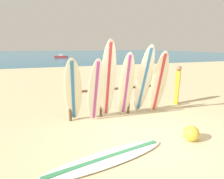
{
  "coord_description": "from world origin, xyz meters",
  "views": [
    {
      "loc": [
        -2.37,
        -3.7,
        2.3
      ],
      "look_at": [
        -0.26,
        2.19,
        0.83
      ],
      "focal_mm": 29.64,
      "sensor_mm": 36.0,
      "label": 1
    }
  ],
  "objects_px": {
    "surfboard_lying_on_sand": "(107,158)",
    "surfboard_leaning_center_right": "(144,81)",
    "surfboard_rack": "(115,96)",
    "beach_ball": "(191,133)",
    "small_boat_offshore": "(61,56)",
    "beachgoer_standing": "(178,83)",
    "surfboard_leaning_far_left": "(73,91)",
    "surfboard_leaning_right": "(159,83)",
    "surfboard_leaning_center_left": "(108,81)",
    "surfboard_leaning_center": "(126,86)",
    "surfboard_leaning_left": "(96,91)"
  },
  "relations": [
    {
      "from": "surfboard_leaning_center",
      "to": "surfboard_leaning_center_right",
      "type": "distance_m",
      "value": 0.63
    },
    {
      "from": "surfboard_leaning_right",
      "to": "beachgoer_standing",
      "type": "height_order",
      "value": "surfboard_leaning_right"
    },
    {
      "from": "surfboard_leaning_far_left",
      "to": "beachgoer_standing",
      "type": "xyz_separation_m",
      "value": [
        4.22,
        0.59,
        -0.15
      ]
    },
    {
      "from": "surfboard_leaning_center_right",
      "to": "surfboard_leaning_right",
      "type": "xyz_separation_m",
      "value": [
        0.52,
        -0.09,
        -0.1
      ]
    },
    {
      "from": "surfboard_lying_on_sand",
      "to": "surfboard_leaning_center_right",
      "type": "bearing_deg",
      "value": 46.28
    },
    {
      "from": "surfboard_leaning_right",
      "to": "beachgoer_standing",
      "type": "relative_size",
      "value": 1.39
    },
    {
      "from": "surfboard_leaning_center_right",
      "to": "beach_ball",
      "type": "relative_size",
      "value": 6.11
    },
    {
      "from": "surfboard_lying_on_sand",
      "to": "surfboard_leaning_far_left",
      "type": "bearing_deg",
      "value": 99.5
    },
    {
      "from": "surfboard_leaning_far_left",
      "to": "surfboard_rack",
      "type": "bearing_deg",
      "value": 10.15
    },
    {
      "from": "surfboard_leaning_center",
      "to": "surfboard_leaning_center_right",
      "type": "relative_size",
      "value": 0.91
    },
    {
      "from": "surfboard_leaning_center_left",
      "to": "beachgoer_standing",
      "type": "xyz_separation_m",
      "value": [
        3.13,
        0.59,
        -0.4
      ]
    },
    {
      "from": "surfboard_leaning_left",
      "to": "beachgoer_standing",
      "type": "bearing_deg",
      "value": 11.95
    },
    {
      "from": "surfboard_leaning_far_left",
      "to": "small_boat_offshore",
      "type": "xyz_separation_m",
      "value": [
        2.43,
        34.54,
        -0.76
      ]
    },
    {
      "from": "surfboard_leaning_center_left",
      "to": "surfboard_leaning_center",
      "type": "height_order",
      "value": "surfboard_leaning_center_left"
    },
    {
      "from": "surfboard_rack",
      "to": "beach_ball",
      "type": "bearing_deg",
      "value": -63.2
    },
    {
      "from": "surfboard_leaning_left",
      "to": "beach_ball",
      "type": "bearing_deg",
      "value": -44.07
    },
    {
      "from": "surfboard_leaning_center_left",
      "to": "surfboard_leaning_center_right",
      "type": "height_order",
      "value": "surfboard_leaning_center_left"
    },
    {
      "from": "surfboard_leaning_right",
      "to": "surfboard_rack",
      "type": "bearing_deg",
      "value": 162.89
    },
    {
      "from": "surfboard_rack",
      "to": "surfboard_leaning_far_left",
      "type": "distance_m",
      "value": 1.48
    },
    {
      "from": "surfboard_rack",
      "to": "surfboard_lying_on_sand",
      "type": "distance_m",
      "value": 2.67
    },
    {
      "from": "surfboard_leaning_left",
      "to": "surfboard_lying_on_sand",
      "type": "distance_m",
      "value": 2.19
    },
    {
      "from": "beachgoer_standing",
      "to": "surfboard_rack",
      "type": "bearing_deg",
      "value": -173.17
    },
    {
      "from": "small_boat_offshore",
      "to": "surfboard_lying_on_sand",
      "type": "bearing_deg",
      "value": -93.24
    },
    {
      "from": "surfboard_leaning_far_left",
      "to": "surfboard_leaning_center_left",
      "type": "distance_m",
      "value": 1.12
    },
    {
      "from": "surfboard_rack",
      "to": "small_boat_offshore",
      "type": "xyz_separation_m",
      "value": [
        1.01,
        34.29,
        -0.42
      ]
    },
    {
      "from": "surfboard_leaning_right",
      "to": "small_boat_offshore",
      "type": "height_order",
      "value": "surfboard_leaning_right"
    },
    {
      "from": "surfboard_leaning_center",
      "to": "beach_ball",
      "type": "xyz_separation_m",
      "value": [
        0.9,
        -1.98,
        -0.88
      ]
    },
    {
      "from": "small_boat_offshore",
      "to": "surfboard_leaning_center_right",
      "type": "bearing_deg",
      "value": -90.22
    },
    {
      "from": "surfboard_leaning_far_left",
      "to": "surfboard_leaning_center_left",
      "type": "bearing_deg",
      "value": 0.04
    },
    {
      "from": "surfboard_leaning_center_left",
      "to": "small_boat_offshore",
      "type": "relative_size",
      "value": 0.93
    },
    {
      "from": "small_boat_offshore",
      "to": "surfboard_leaning_left",
      "type": "bearing_deg",
      "value": -92.95
    },
    {
      "from": "surfboard_leaning_far_left",
      "to": "surfboard_leaning_center",
      "type": "relative_size",
      "value": 0.94
    },
    {
      "from": "small_boat_offshore",
      "to": "surfboard_leaning_center_left",
      "type": "bearing_deg",
      "value": -92.22
    },
    {
      "from": "surfboard_leaning_center_left",
      "to": "beach_ball",
      "type": "height_order",
      "value": "surfboard_leaning_center_left"
    },
    {
      "from": "surfboard_leaning_center",
      "to": "surfboard_leaning_center_right",
      "type": "xyz_separation_m",
      "value": [
        0.62,
        -0.01,
        0.11
      ]
    },
    {
      "from": "surfboard_rack",
      "to": "surfboard_leaning_center_left",
      "type": "xyz_separation_m",
      "value": [
        -0.33,
        -0.25,
        0.59
      ]
    },
    {
      "from": "surfboard_leaning_far_left",
      "to": "beach_ball",
      "type": "relative_size",
      "value": 5.21
    },
    {
      "from": "surfboard_leaning_center",
      "to": "surfboard_lying_on_sand",
      "type": "distance_m",
      "value": 2.65
    },
    {
      "from": "surfboard_rack",
      "to": "surfboard_leaning_center",
      "type": "xyz_separation_m",
      "value": [
        0.26,
        -0.32,
        0.4
      ]
    },
    {
      "from": "surfboard_leaning_center",
      "to": "small_boat_offshore",
      "type": "bearing_deg",
      "value": 88.75
    },
    {
      "from": "surfboard_leaning_right",
      "to": "beach_ball",
      "type": "xyz_separation_m",
      "value": [
        -0.24,
        -1.87,
        -0.9
      ]
    },
    {
      "from": "surfboard_leaning_center_right",
      "to": "small_boat_offshore",
      "type": "height_order",
      "value": "surfboard_leaning_center_right"
    },
    {
      "from": "surfboard_leaning_right",
      "to": "surfboard_leaning_center",
      "type": "bearing_deg",
      "value": 174.59
    },
    {
      "from": "surfboard_leaning_far_left",
      "to": "surfboard_leaning_center_right",
      "type": "height_order",
      "value": "surfboard_leaning_center_right"
    },
    {
      "from": "surfboard_leaning_center_right",
      "to": "surfboard_leaning_far_left",
      "type": "bearing_deg",
      "value": 177.94
    },
    {
      "from": "surfboard_lying_on_sand",
      "to": "beach_ball",
      "type": "height_order",
      "value": "beach_ball"
    },
    {
      "from": "surfboard_leaning_center_right",
      "to": "beachgoer_standing",
      "type": "height_order",
      "value": "surfboard_leaning_center_right"
    },
    {
      "from": "beachgoer_standing",
      "to": "beach_ball",
      "type": "xyz_separation_m",
      "value": [
        -1.64,
        -2.63,
        -0.67
      ]
    },
    {
      "from": "surfboard_rack",
      "to": "surfboard_leaning_center",
      "type": "height_order",
      "value": "surfboard_leaning_center"
    },
    {
      "from": "surfboard_leaning_center_right",
      "to": "beach_ball",
      "type": "bearing_deg",
      "value": -81.82
    }
  ]
}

